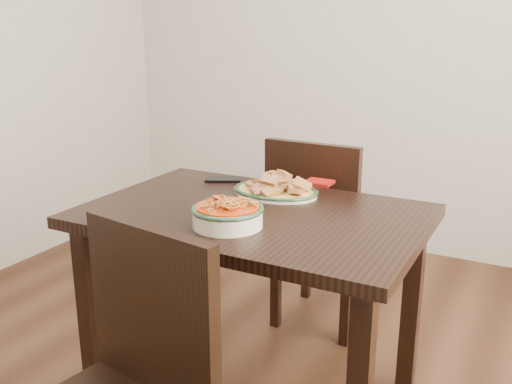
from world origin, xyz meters
The scene contains 7 objects.
wall_back centered at (0.00, 1.75, 1.30)m, with size 3.50×0.10×2.60m, color beige.
dining_table centered at (0.09, -0.02, 0.64)m, with size 1.13×0.75×0.75m.
chair_far centered at (0.09, 0.60, 0.50)m, with size 0.43×0.43×0.89m.
fish_plate centered at (0.08, 0.19, 0.79)m, with size 0.32×0.25×0.11m.
noodle_bowl centered at (0.10, -0.20, 0.79)m, with size 0.23×0.23×0.08m.
smartphone centered at (-0.19, 0.26, 0.76)m, with size 0.14×0.08×0.01m, color black.
napkin centered at (0.17, 0.40, 0.76)m, with size 0.10×0.09×0.01m, color maroon.
Camera 1 is at (0.96, -1.63, 1.35)m, focal length 40.00 mm.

